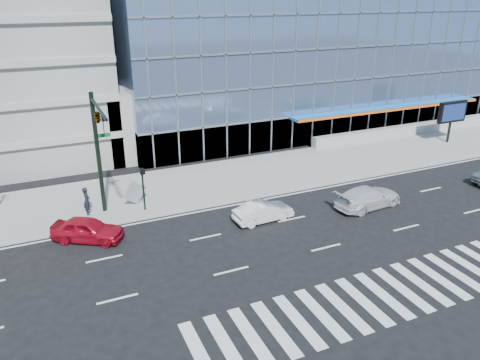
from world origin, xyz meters
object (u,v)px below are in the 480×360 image
(traffic_signal, at_px, (98,129))
(marquee_sign, at_px, (452,113))
(red_sedan, at_px, (87,229))
(pedestrian, at_px, (87,201))
(white_sedan, at_px, (263,212))
(white_suv, at_px, (368,197))
(ped_signal_post, at_px, (143,183))
(tilted_panel, at_px, (135,192))

(traffic_signal, height_order, marquee_sign, traffic_signal)
(red_sedan, bearing_deg, pedestrian, 23.83)
(traffic_signal, distance_m, red_sedan, 6.01)
(white_sedan, relative_size, red_sedan, 0.93)
(marquee_sign, height_order, white_suv, marquee_sign)
(ped_signal_post, xyz_separation_m, tilted_panel, (-0.40, 1.11, -1.08))
(ped_signal_post, xyz_separation_m, pedestrian, (-3.58, 0.94, -1.04))
(ped_signal_post, height_order, pedestrian, ped_signal_post)
(white_suv, relative_size, white_sedan, 1.27)
(white_sedan, relative_size, tilted_panel, 3.03)
(ped_signal_post, relative_size, pedestrian, 1.58)
(white_suv, bearing_deg, ped_signal_post, 62.42)
(white_sedan, xyz_separation_m, pedestrian, (-10.27, 5.31, 0.45))
(ped_signal_post, relative_size, white_suv, 0.60)
(ped_signal_post, bearing_deg, tilted_panel, 109.65)
(ped_signal_post, xyz_separation_m, white_suv, (14.21, -5.44, -1.41))
(pedestrian, bearing_deg, tilted_panel, -81.72)
(white_suv, height_order, pedestrian, pedestrian)
(white_suv, relative_size, tilted_panel, 3.86)
(ped_signal_post, distance_m, white_sedan, 8.13)
(white_sedan, xyz_separation_m, tilted_panel, (-7.09, 5.48, 0.41))
(marquee_sign, distance_m, white_suv, 18.52)
(ped_signal_post, relative_size, white_sedan, 0.76)
(ped_signal_post, relative_size, marquee_sign, 0.75)
(white_sedan, bearing_deg, tilted_panel, 49.02)
(marquee_sign, relative_size, red_sedan, 0.94)
(red_sedan, bearing_deg, tilted_panel, -14.52)
(pedestrian, bearing_deg, ped_signal_post, -99.51)
(red_sedan, xyz_separation_m, tilted_panel, (3.61, 3.53, 0.34))
(traffic_signal, distance_m, white_sedan, 11.44)
(white_suv, bearing_deg, tilted_panel, 59.22)
(white_sedan, distance_m, pedestrian, 11.57)
(white_suv, xyz_separation_m, white_sedan, (-7.51, 1.07, -0.08))
(ped_signal_post, distance_m, white_suv, 15.28)
(red_sedan, bearing_deg, ped_signal_post, -27.74)
(white_sedan, height_order, pedestrian, pedestrian)
(marquee_sign, bearing_deg, red_sedan, -170.99)
(traffic_signal, relative_size, tilted_panel, 6.15)
(white_suv, xyz_separation_m, pedestrian, (-17.78, 6.38, 0.37))
(ped_signal_post, relative_size, tilted_panel, 2.31)
(ped_signal_post, bearing_deg, marquee_sign, 5.71)
(traffic_signal, relative_size, white_sedan, 2.03)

